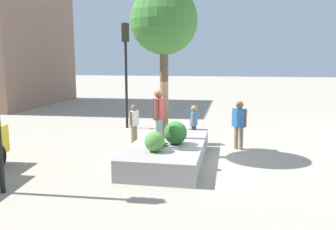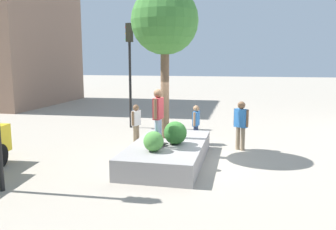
{
  "view_description": "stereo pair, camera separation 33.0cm",
  "coord_description": "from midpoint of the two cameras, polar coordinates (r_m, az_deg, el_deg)",
  "views": [
    {
      "loc": [
        -10.63,
        -1.59,
        3.19
      ],
      "look_at": [
        -0.27,
        0.32,
        1.51
      ],
      "focal_mm": 36.64,
      "sensor_mm": 36.0,
      "label": 1
    },
    {
      "loc": [
        -10.56,
        -1.92,
        3.19
      ],
      "look_at": [
        -0.27,
        0.32,
        1.51
      ],
      "focal_mm": 36.64,
      "sensor_mm": 36.0,
      "label": 2
    }
  ],
  "objects": [
    {
      "name": "hedge_clump",
      "position": [
        9.82,
        -1.45,
        -4.41
      ],
      "size": [
        0.59,
        0.59,
        0.59
      ],
      "primitive_type": "sphere",
      "color": "#4C8C3D",
      "rests_on": "planter_ledge"
    },
    {
      "name": "plaza_tree",
      "position": [
        11.41,
        0.32,
        15.18
      ],
      "size": [
        2.18,
        2.18,
        4.94
      ],
      "color": "brown",
      "rests_on": "planter_ledge"
    },
    {
      "name": "boxwood_shrub",
      "position": [
        10.65,
        2.12,
        -2.99
      ],
      "size": [
        0.72,
        0.72,
        0.72
      ],
      "primitive_type": "sphere",
      "color": "#2D6628",
      "rests_on": "planter_ledge"
    },
    {
      "name": "traffic_light_corner",
      "position": [
        16.33,
        -5.82,
        9.43
      ],
      "size": [
        0.33,
        0.37,
        4.89
      ],
      "color": "black",
      "rests_on": "ground"
    },
    {
      "name": "ground_plane",
      "position": [
        11.2,
        2.78,
        -7.52
      ],
      "size": [
        120.0,
        120.0,
        0.0
      ],
      "primitive_type": "plane",
      "color": "#9E9384"
    },
    {
      "name": "planter_ledge",
      "position": [
        10.92,
        0.87,
        -6.27
      ],
      "size": [
        4.34,
        2.22,
        0.61
      ],
      "primitive_type": "cube",
      "color": "gray",
      "rests_on": "ground"
    },
    {
      "name": "bystander_watching",
      "position": [
        12.53,
        12.77,
        -1.16
      ],
      "size": [
        0.42,
        0.53,
        1.76
      ],
      "color": "#847056",
      "rests_on": "ground"
    },
    {
      "name": "pedestrian_crossing",
      "position": [
        13.2,
        -4.62,
        -1.05
      ],
      "size": [
        0.5,
        0.29,
        1.53
      ],
      "color": "#847056",
      "rests_on": "ground"
    },
    {
      "name": "skateboard",
      "position": [
        10.29,
        -0.7,
        -5.14
      ],
      "size": [
        0.83,
        0.45,
        0.07
      ],
      "color": "black",
      "rests_on": "planter_ledge"
    },
    {
      "name": "skateboarder",
      "position": [
        10.09,
        -0.71,
        0.32
      ],
      "size": [
        0.57,
        0.26,
        1.69
      ],
      "color": "#8C9EB7",
      "rests_on": "skateboard"
    },
    {
      "name": "passerby_with_bag",
      "position": [
        13.17,
        5.39,
        -1.14
      ],
      "size": [
        0.5,
        0.24,
        1.51
      ],
      "color": "navy",
      "rests_on": "ground"
    }
  ]
}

